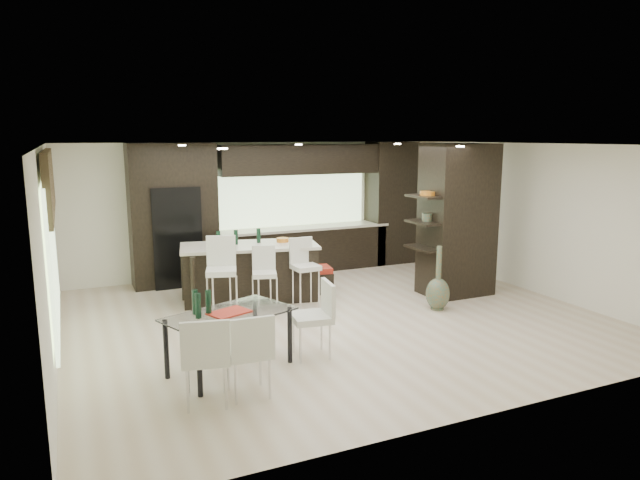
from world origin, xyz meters
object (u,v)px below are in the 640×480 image
stool_left (222,286)px  floor_vase (438,278)px  stool_mid (265,286)px  dining_table (230,342)px  chair_near (248,357)px  bench (298,281)px  stool_right (306,279)px  kitchen_island (250,272)px  chair_far (206,363)px  chair_end (311,323)px

stool_left → floor_vase: (3.35, -1.04, 0.02)m
stool_mid → dining_table: bearing=-102.7°
chair_near → bench: bearing=63.1°
stool_right → floor_vase: size_ratio=0.87×
dining_table → kitchen_island: bearing=46.8°
stool_right → bench: bearing=74.5°
kitchen_island → chair_near: 3.80m
stool_left → floor_vase: 3.51m
kitchen_island → bench: (0.89, -0.02, -0.25)m
floor_vase → chair_near: floor_vase is taller
kitchen_island → chair_far: kitchen_island is taller
chair_near → stool_left: bearing=83.8°
dining_table → stool_right: bearing=26.5°
kitchen_island → stool_right: size_ratio=2.52×
stool_mid → chair_near: (-1.15, -2.83, 0.01)m
stool_right → floor_vase: 2.19m
floor_vase → dining_table: 3.92m
kitchen_island → chair_end: 2.88m
stool_right → floor_vase: (1.91, -1.06, 0.07)m
stool_mid → dining_table: size_ratio=0.57×
floor_vase → chair_far: 4.60m
stool_mid → chair_end: 2.09m
floor_vase → dining_table: size_ratio=0.71×
floor_vase → chair_near: bearing=-155.2°
stool_mid → stool_right: stool_right is taller
stool_right → chair_far: stool_right is taller
stool_left → stool_mid: bearing=19.3°
kitchen_island → floor_vase: 3.23m
stool_left → stool_right: bearing=17.2°
kitchen_island → stool_mid: kitchen_island is taller
bench → dining_table: 3.52m
chair_far → stool_mid: bearing=72.2°
dining_table → chair_near: bearing=-111.4°
floor_vase → chair_far: (-4.25, -1.76, -0.08)m
floor_vase → stool_left: bearing=162.8°
floor_vase → dining_table: (-3.78, -1.01, -0.17)m
stool_right → bench: stool_right is taller
kitchen_island → chair_end: kitchen_island is taller
stool_mid → chair_near: chair_near is taller
stool_mid → kitchen_island: bearing=106.3°
dining_table → chair_end: bearing=-21.4°
chair_far → floor_vase: bearing=34.5°
bench → chair_end: (-0.97, -2.86, 0.22)m
kitchen_island → stool_right: 1.08m
bench → chair_far: bearing=-115.3°
dining_table → chair_far: 0.89m
chair_end → stool_mid: bearing=6.0°
kitchen_island → stool_left: 1.10m
chair_near → chair_far: size_ratio=0.97×
stool_mid → floor_vase: floor_vase is taller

